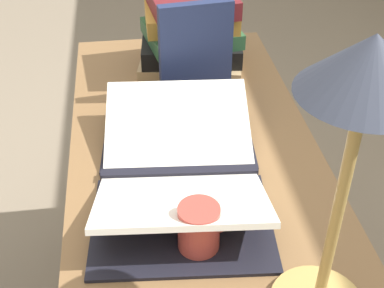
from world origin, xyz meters
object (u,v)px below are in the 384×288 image
reading_lamp (359,116)px  book_standing_upright (196,51)px  book_stack_tall (191,33)px  coffee_mug (200,229)px  open_book (180,166)px

reading_lamp → book_standing_upright: bearing=-171.5°
book_stack_tall → reading_lamp: (0.86, 0.10, 0.27)m
book_standing_upright → reading_lamp: reading_lamp is taller
coffee_mug → reading_lamp: bearing=47.4°
book_stack_tall → reading_lamp: reading_lamp is taller
open_book → book_stack_tall: (-0.49, 0.09, 0.08)m
open_book → coffee_mug: size_ratio=5.49×
book_standing_upright → reading_lamp: bearing=1.6°
book_stack_tall → book_standing_upright: (0.16, -0.01, 0.02)m
book_stack_tall → reading_lamp: 0.90m
open_book → book_stack_tall: bearing=174.4°
book_stack_tall → reading_lamp: size_ratio=0.65×
open_book → reading_lamp: bearing=31.7°
book_standing_upright → reading_lamp: size_ratio=0.52×
reading_lamp → coffee_mug: reading_lamp is taller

